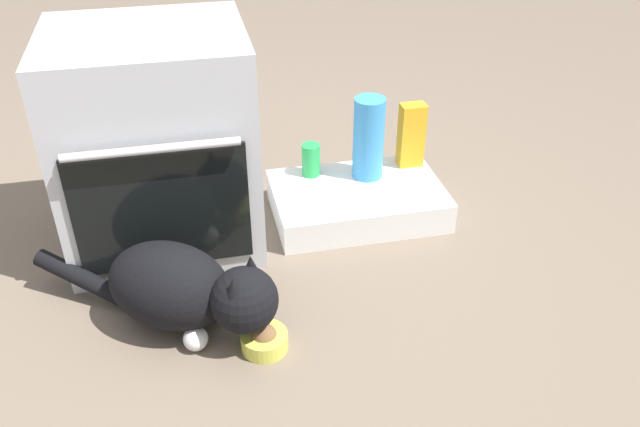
{
  "coord_description": "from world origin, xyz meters",
  "views": [
    {
      "loc": [
        0.04,
        -1.59,
        1.32
      ],
      "look_at": [
        0.39,
        -0.0,
        0.25
      ],
      "focal_mm": 37.14,
      "sensor_mm": 36.0,
      "label": 1
    }
  ],
  "objects_px": {
    "pantry_cabinet": "(357,201)",
    "juice_carton": "(411,135)",
    "cat": "(184,289)",
    "oven": "(157,143)",
    "soda_can": "(311,160)",
    "food_bowl": "(264,339)",
    "water_bottle": "(369,138)"
  },
  "relations": [
    {
      "from": "juice_carton",
      "to": "cat",
      "type": "bearing_deg",
      "value": -145.39
    },
    {
      "from": "water_bottle",
      "to": "food_bowl",
      "type": "bearing_deg",
      "value": -125.5
    },
    {
      "from": "cat",
      "to": "juice_carton",
      "type": "distance_m",
      "value": 1.05
    },
    {
      "from": "pantry_cabinet",
      "to": "water_bottle",
      "type": "height_order",
      "value": "water_bottle"
    },
    {
      "from": "oven",
      "to": "juice_carton",
      "type": "xyz_separation_m",
      "value": [
        0.9,
        0.11,
        -0.12
      ]
    },
    {
      "from": "pantry_cabinet",
      "to": "juice_carton",
      "type": "xyz_separation_m",
      "value": [
        0.23,
        0.12,
        0.18
      ]
    },
    {
      "from": "pantry_cabinet",
      "to": "juice_carton",
      "type": "bearing_deg",
      "value": 28.09
    },
    {
      "from": "cat",
      "to": "juice_carton",
      "type": "bearing_deg",
      "value": 67.86
    },
    {
      "from": "oven",
      "to": "soda_can",
      "type": "distance_m",
      "value": 0.57
    },
    {
      "from": "soda_can",
      "to": "water_bottle",
      "type": "relative_size",
      "value": 0.4
    },
    {
      "from": "juice_carton",
      "to": "water_bottle",
      "type": "distance_m",
      "value": 0.19
    },
    {
      "from": "cat",
      "to": "juice_carton",
      "type": "xyz_separation_m",
      "value": [
        0.86,
        0.59,
        0.09
      ]
    },
    {
      "from": "oven",
      "to": "food_bowl",
      "type": "height_order",
      "value": "oven"
    },
    {
      "from": "pantry_cabinet",
      "to": "cat",
      "type": "bearing_deg",
      "value": -143.2
    },
    {
      "from": "pantry_cabinet",
      "to": "food_bowl",
      "type": "relative_size",
      "value": 4.61
    },
    {
      "from": "food_bowl",
      "to": "cat",
      "type": "height_order",
      "value": "cat"
    },
    {
      "from": "oven",
      "to": "juice_carton",
      "type": "height_order",
      "value": "oven"
    },
    {
      "from": "food_bowl",
      "to": "juice_carton",
      "type": "distance_m",
      "value": 1.0
    },
    {
      "from": "food_bowl",
      "to": "water_bottle",
      "type": "distance_m",
      "value": 0.86
    },
    {
      "from": "pantry_cabinet",
      "to": "food_bowl",
      "type": "bearing_deg",
      "value": -125.45
    },
    {
      "from": "food_bowl",
      "to": "water_bottle",
      "type": "xyz_separation_m",
      "value": [
        0.48,
        0.67,
        0.23
      ]
    },
    {
      "from": "cat",
      "to": "water_bottle",
      "type": "height_order",
      "value": "water_bottle"
    },
    {
      "from": "oven",
      "to": "juice_carton",
      "type": "bearing_deg",
      "value": 7.26
    },
    {
      "from": "pantry_cabinet",
      "to": "water_bottle",
      "type": "relative_size",
      "value": 1.99
    },
    {
      "from": "soda_can",
      "to": "juice_carton",
      "type": "bearing_deg",
      "value": -0.45
    },
    {
      "from": "oven",
      "to": "food_bowl",
      "type": "distance_m",
      "value": 0.73
    },
    {
      "from": "food_bowl",
      "to": "water_bottle",
      "type": "bearing_deg",
      "value": 54.5
    },
    {
      "from": "oven",
      "to": "pantry_cabinet",
      "type": "distance_m",
      "value": 0.73
    },
    {
      "from": "pantry_cabinet",
      "to": "cat",
      "type": "relative_size",
      "value": 0.87
    },
    {
      "from": "oven",
      "to": "water_bottle",
      "type": "xyz_separation_m",
      "value": [
        0.72,
        0.07,
        -0.09
      ]
    },
    {
      "from": "food_bowl",
      "to": "juice_carton",
      "type": "height_order",
      "value": "juice_carton"
    },
    {
      "from": "cat",
      "to": "oven",
      "type": "bearing_deg",
      "value": 127.79
    }
  ]
}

